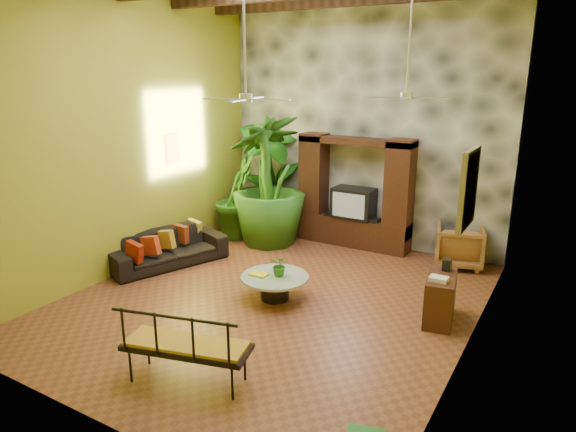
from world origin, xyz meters
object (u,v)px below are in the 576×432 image
Objects in this scene: wicker_armchair at (459,246)px; coffee_table at (275,284)px; entertainment_center at (354,200)px; iron_bench at (182,343)px; ceiling_fan_front at (245,83)px; tall_plant_b at (236,197)px; sofa at (167,248)px; tall_plant_c at (268,181)px; ceiling_fan_back at (407,82)px; tall_plant_a at (272,173)px; side_console at (440,298)px.

coffee_table is (-2.21, -3.02, -0.13)m from wicker_armchair.
iron_bench is (0.32, -5.66, -0.43)m from entertainment_center.
ceiling_fan_front reaches higher than tall_plant_b.
tall_plant_c is at bearing -5.47° from sofa.
ceiling_fan_back is 2.16× the size of wicker_armchair.
tall_plant_a is 1.01m from tall_plant_b.
side_console is at bearing -29.21° from tall_plant_a.
ceiling_fan_back is 0.69× the size of tall_plant_a.
tall_plant_b is (0.14, 2.05, 0.59)m from sofa.
coffee_table is at bearing 38.66° from wicker_armchair.
ceiling_fan_back is 4.61m from tall_plant_a.
coffee_table is (2.58, -0.27, -0.07)m from sofa.
tall_plant_a reaches higher than side_console.
entertainment_center is at bearing 129.57° from ceiling_fan_back.
entertainment_center reaches higher than coffee_table.
side_console is at bearing 13.89° from coffee_table.
entertainment_center reaches higher than iron_bench.
tall_plant_b is 5.23m from side_console.
ceiling_fan_back reaches higher than entertainment_center.
wicker_armchair is (2.21, -0.11, -0.57)m from entertainment_center.
entertainment_center is at bearing 86.76° from ceiling_fan_front.
entertainment_center is 2.74× the size of side_console.
entertainment_center reaches higher than wicker_armchair.
iron_bench is 1.82× the size of side_console.
side_console is at bearing -65.77° from sofa.
sofa is 3.09m from tall_plant_a.
tall_plant_a is 5.27m from side_console.
tall_plant_a reaches higher than wicker_armchair.
tall_plant_a is at bearing 141.32° from side_console.
iron_bench is at bearing -68.54° from tall_plant_c.
wicker_armchair is at bearing 54.91° from ceiling_fan_front.
side_console is (2.48, 0.61, 0.09)m from coffee_table.
entertainment_center is 2.07m from tall_plant_a.
tall_plant_c is 3.02m from coffee_table.
iron_bench is at bearing -60.46° from tall_plant_b.
tall_plant_b reaches higher than iron_bench.
sofa is 5.52m from wicker_armchair.
ceiling_fan_back reaches higher than sofa.
ceiling_fan_back reaches higher than wicker_armchair.
sofa is at bearing -167.59° from ceiling_fan_back.
wicker_armchair is 0.31× the size of tall_plant_c.
tall_plant_b is at bearing 151.42° from side_console.
coffee_table is (0.20, 0.41, -3.15)m from ceiling_fan_front.
wicker_armchair is at bearing 71.58° from ceiling_fan_back.
tall_plant_c is 4.53m from side_console.
wicker_armchair is at bearing 10.48° from tall_plant_c.
iron_bench is (2.75, -4.85, -0.38)m from tall_plant_b.
iron_bench is at bearing -86.80° from entertainment_center.
tall_plant_b is (-2.43, -0.81, -0.05)m from entertainment_center.
entertainment_center is 1.29× the size of ceiling_fan_back.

